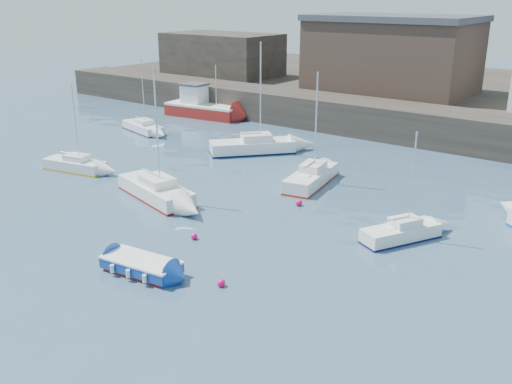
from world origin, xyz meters
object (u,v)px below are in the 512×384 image
Objects in this scene: sailboat_f at (311,177)px; sailboat_h at (253,146)px; buoy_mid at (221,286)px; fishing_boat at (202,106)px; sailboat_b at (156,190)px; sailboat_c at (401,232)px; buoy_near at (194,239)px; buoy_far at (299,205)px; sailboat_e at (143,127)px; sailboat_a at (75,165)px; blue_dinghy at (141,265)px.

sailboat_f is 9.15m from sailboat_h.
sailboat_h is 23.60× the size of buoy_mid.
sailboat_f reaches higher than fishing_boat.
sailboat_b is 15.59m from sailboat_c.
buoy_far reaches higher than buoy_near.
sailboat_b is 22.58× the size of buoy_mid.
sailboat_c is at bearing -8.73° from buoy_far.
sailboat_c is 10.62m from buoy_mid.
sailboat_a is at bearing -64.89° from sailboat_e.
sailboat_b reaches higher than buoy_mid.
fishing_boat is 1.47× the size of sailboat_c.
sailboat_h reaches higher than sailboat_e.
buoy_mid is at bearing -73.31° from sailboat_f.
sailboat_a is 0.76× the size of sailboat_b.
sailboat_f is (6.46, 8.39, -0.02)m from sailboat_b.
sailboat_f is 20.19× the size of buoy_mid.
sailboat_f is (21.41, -12.50, -0.53)m from fishing_boat.
fishing_boat is 1.26× the size of sailboat_e.
buoy_mid is at bearing -46.53° from fishing_boat.
fishing_boat is 1.02× the size of sailboat_b.
buoy_mid is at bearing -30.31° from sailboat_b.
sailboat_f is (-0.60, 16.03, 0.13)m from blue_dinghy.
buoy_near is (-0.11, -11.65, -0.54)m from sailboat_f.
sailboat_c is at bearing 36.54° from buoy_near.
sailboat_a is at bearing -167.48° from buoy_far.
blue_dinghy is at bearing -94.60° from buoy_far.
sailboat_a is 24.60m from sailboat_c.
sailboat_h is (7.49, 11.88, 0.13)m from sailboat_a.
sailboat_c is at bearing -30.21° from fishing_boat.
sailboat_c is at bearing 65.77° from buoy_mid.
sailboat_f is (15.67, 7.79, 0.08)m from sailboat_a.
fishing_boat is 28.29m from buoy_far.
buoy_far is (22.68, -7.77, -0.45)m from sailboat_e.
sailboat_e is 26.08m from buoy_near.
fishing_boat is at bearing 91.99° from sailboat_e.
fishing_boat is at bearing 149.79° from sailboat_c.
sailboat_c is at bearing -28.36° from sailboat_h.
buoy_mid is at bearing -114.23° from sailboat_c.
sailboat_c is 0.86× the size of sailboat_e.
buoy_far is (22.98, -16.47, -1.07)m from fishing_boat.
buoy_mid is at bearing -36.01° from sailboat_e.
sailboat_b is 0.96× the size of sailboat_h.
sailboat_c is 0.66× the size of sailboat_h.
sailboat_e reaches higher than sailboat_c.
sailboat_f is at bearing -30.29° from fishing_boat.
buoy_near is at bearing 145.67° from buoy_mid.
sailboat_e is at bearing 163.45° from sailboat_c.
blue_dinghy is 10.40m from sailboat_b.
blue_dinghy is 4.45m from buoy_near.
fishing_boat is 32.22m from buoy_near.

